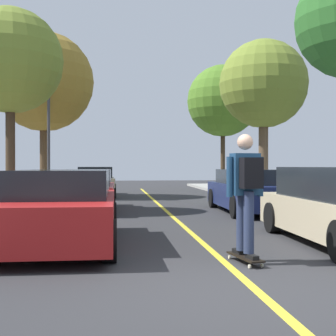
{
  "coord_description": "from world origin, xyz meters",
  "views": [
    {
      "loc": [
        -1.6,
        -5.22,
        1.42
      ],
      "look_at": [
        0.09,
        9.56,
        1.35
      ],
      "focal_mm": 49.83,
      "sensor_mm": 36.0,
      "label": 1
    }
  ],
  "objects_px": {
    "street_tree_left_nearest": "(10,61)",
    "parked_car_left_near": "(86,190)",
    "parked_car_left_far": "(95,182)",
    "street_tree_right_near": "(263,85)",
    "parked_car_left_nearest": "(63,208)",
    "skateboard": "(245,257)",
    "street_tree_right_far": "(223,101)",
    "parked_car_right_near": "(250,191)",
    "streetlamp": "(49,115)",
    "street_tree_left_near": "(44,82)",
    "skateboarder": "(246,187)"
  },
  "relations": [
    {
      "from": "parked_car_right_near",
      "to": "streetlamp",
      "type": "bearing_deg",
      "value": 141.76
    },
    {
      "from": "parked_car_left_nearest",
      "to": "skateboard",
      "type": "height_order",
      "value": "parked_car_left_nearest"
    },
    {
      "from": "skateboard",
      "to": "skateboarder",
      "type": "bearing_deg",
      "value": -80.05
    },
    {
      "from": "street_tree_left_nearest",
      "to": "street_tree_left_near",
      "type": "distance_m",
      "value": 6.72
    },
    {
      "from": "street_tree_right_near",
      "to": "parked_car_left_far",
      "type": "bearing_deg",
      "value": 160.24
    },
    {
      "from": "parked_car_left_near",
      "to": "street_tree_right_near",
      "type": "height_order",
      "value": "street_tree_right_near"
    },
    {
      "from": "parked_car_left_nearest",
      "to": "street_tree_right_near",
      "type": "xyz_separation_m",
      "value": [
        7.28,
        11.02,
        4.25
      ]
    },
    {
      "from": "parked_car_left_nearest",
      "to": "street_tree_left_near",
      "type": "bearing_deg",
      "value": 99.94
    },
    {
      "from": "parked_car_left_far",
      "to": "skateboard",
      "type": "height_order",
      "value": "parked_car_left_far"
    },
    {
      "from": "parked_car_left_near",
      "to": "skateboard",
      "type": "bearing_deg",
      "value": -71.43
    },
    {
      "from": "street_tree_right_far",
      "to": "street_tree_left_near",
      "type": "bearing_deg",
      "value": -148.69
    },
    {
      "from": "streetlamp",
      "to": "skateboarder",
      "type": "bearing_deg",
      "value": -70.19
    },
    {
      "from": "streetlamp",
      "to": "skateboarder",
      "type": "height_order",
      "value": "streetlamp"
    },
    {
      "from": "street_tree_left_near",
      "to": "street_tree_right_far",
      "type": "relative_size",
      "value": 1.0
    },
    {
      "from": "parked_car_left_far",
      "to": "street_tree_right_near",
      "type": "distance_m",
      "value": 8.82
    },
    {
      "from": "parked_car_left_far",
      "to": "streetlamp",
      "type": "relative_size",
      "value": 0.79
    },
    {
      "from": "parked_car_left_nearest",
      "to": "parked_car_right_near",
      "type": "xyz_separation_m",
      "value": [
        5.03,
        5.42,
        -0.02
      ]
    },
    {
      "from": "street_tree_right_near",
      "to": "skateboarder",
      "type": "height_order",
      "value": "street_tree_right_near"
    },
    {
      "from": "street_tree_right_far",
      "to": "streetlamp",
      "type": "height_order",
      "value": "street_tree_right_far"
    },
    {
      "from": "parked_car_left_far",
      "to": "street_tree_right_near",
      "type": "xyz_separation_m",
      "value": [
        7.28,
        -2.61,
        4.25
      ]
    },
    {
      "from": "street_tree_left_nearest",
      "to": "parked_car_left_near",
      "type": "bearing_deg",
      "value": 8.42
    },
    {
      "from": "parked_car_right_near",
      "to": "street_tree_left_nearest",
      "type": "relative_size",
      "value": 0.77
    },
    {
      "from": "street_tree_right_near",
      "to": "street_tree_right_far",
      "type": "relative_size",
      "value": 0.92
    },
    {
      "from": "parked_car_right_near",
      "to": "street_tree_right_far",
      "type": "relative_size",
      "value": 0.65
    },
    {
      "from": "street_tree_left_nearest",
      "to": "streetlamp",
      "type": "height_order",
      "value": "street_tree_left_nearest"
    },
    {
      "from": "street_tree_left_near",
      "to": "parked_car_left_nearest",
      "type": "bearing_deg",
      "value": -80.06
    },
    {
      "from": "street_tree_right_far",
      "to": "street_tree_right_near",
      "type": "bearing_deg",
      "value": -90.0
    },
    {
      "from": "parked_car_left_nearest",
      "to": "parked_car_left_far",
      "type": "distance_m",
      "value": 13.64
    },
    {
      "from": "parked_car_left_far",
      "to": "street_tree_right_near",
      "type": "bearing_deg",
      "value": -19.76
    },
    {
      "from": "parked_car_left_near",
      "to": "parked_car_left_far",
      "type": "distance_m",
      "value": 7.16
    },
    {
      "from": "street_tree_left_near",
      "to": "street_tree_right_near",
      "type": "bearing_deg",
      "value": -10.76
    },
    {
      "from": "parked_car_left_near",
      "to": "streetlamp",
      "type": "height_order",
      "value": "streetlamp"
    },
    {
      "from": "parked_car_left_near",
      "to": "skateboarder",
      "type": "xyz_separation_m",
      "value": [
        2.8,
        -8.36,
        0.46
      ]
    },
    {
      "from": "parked_car_left_nearest",
      "to": "parked_car_left_near",
      "type": "relative_size",
      "value": 0.99
    },
    {
      "from": "parked_car_left_nearest",
      "to": "street_tree_left_nearest",
      "type": "relative_size",
      "value": 0.74
    },
    {
      "from": "street_tree_left_nearest",
      "to": "skateboard",
      "type": "relative_size",
      "value": 7.02
    },
    {
      "from": "parked_car_right_near",
      "to": "street_tree_right_near",
      "type": "xyz_separation_m",
      "value": [
        2.25,
        5.61,
        4.27
      ]
    },
    {
      "from": "parked_car_right_near",
      "to": "street_tree_left_nearest",
      "type": "bearing_deg",
      "value": 174.31
    },
    {
      "from": "parked_car_right_near",
      "to": "skateboarder",
      "type": "height_order",
      "value": "skateboarder"
    },
    {
      "from": "street_tree_right_far",
      "to": "street_tree_left_nearest",
      "type": "bearing_deg",
      "value": -127.34
    },
    {
      "from": "parked_car_right_near",
      "to": "skateboard",
      "type": "bearing_deg",
      "value": -107.05
    },
    {
      "from": "streetlamp",
      "to": "street_tree_left_near",
      "type": "bearing_deg",
      "value": 103.51
    },
    {
      "from": "street_tree_right_far",
      "to": "skateboard",
      "type": "xyz_separation_m",
      "value": [
        -4.48,
        -20.48,
        -5.18
      ]
    },
    {
      "from": "street_tree_left_near",
      "to": "street_tree_right_far",
      "type": "bearing_deg",
      "value": 31.31
    },
    {
      "from": "parked_car_left_near",
      "to": "parked_car_right_near",
      "type": "height_order",
      "value": "parked_car_right_near"
    },
    {
      "from": "parked_car_left_near",
      "to": "street_tree_left_near",
      "type": "bearing_deg",
      "value": 109.48
    },
    {
      "from": "street_tree_left_nearest",
      "to": "street_tree_right_near",
      "type": "bearing_deg",
      "value": 27.13
    },
    {
      "from": "parked_car_right_near",
      "to": "street_tree_right_near",
      "type": "bearing_deg",
      "value": 68.14
    },
    {
      "from": "parked_car_left_nearest",
      "to": "street_tree_left_near",
      "type": "relative_size",
      "value": 0.62
    },
    {
      "from": "streetlamp",
      "to": "skateboarder",
      "type": "relative_size",
      "value": 3.28
    }
  ]
}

